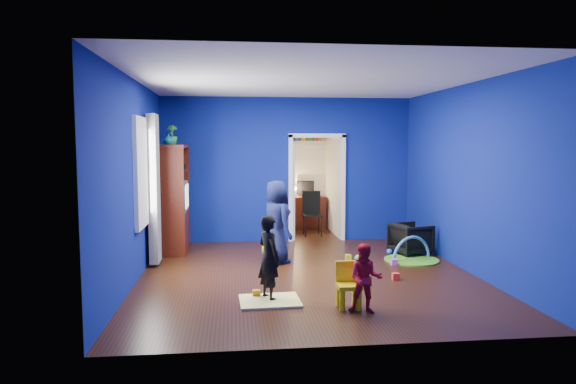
{
  "coord_description": "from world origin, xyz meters",
  "views": [
    {
      "loc": [
        -1.12,
        -7.52,
        1.98
      ],
      "look_at": [
        -0.25,
        0.4,
        1.23
      ],
      "focal_mm": 32.0,
      "sensor_mm": 36.0,
      "label": 1
    }
  ],
  "objects": [
    {
      "name": "kid_chair",
      "position": [
        0.27,
        -1.6,
        0.25
      ],
      "size": [
        0.29,
        0.29,
        0.5
      ],
      "primitive_type": "cube",
      "rotation": [
        0.0,
        0.0,
        -0.02
      ],
      "color": "yellow",
      "rests_on": "floor"
    },
    {
      "name": "doorway",
      "position": [
        0.6,
        2.75,
        1.05
      ],
      "size": [
        1.16,
        0.1,
        2.1
      ],
      "primitive_type": "cube",
      "color": "white",
      "rests_on": "floor"
    },
    {
      "name": "wall_right",
      "position": [
        2.5,
        0.0,
        1.45
      ],
      "size": [
        0.02,
        5.5,
        2.9
      ],
      "primitive_type": "cube",
      "color": "navy",
      "rests_on": "floor"
    },
    {
      "name": "toy_4",
      "position": [
        1.5,
        0.46,
        0.05
      ],
      "size": [
        0.1,
        0.08,
        0.1
      ],
      "primitive_type": "cube",
      "color": "#DB54E0",
      "rests_on": "floor"
    },
    {
      "name": "toy_arch",
      "position": [
        1.9,
        0.75,
        0.02
      ],
      "size": [
        0.78,
        0.35,
        0.82
      ],
      "primitive_type": "torus",
      "rotation": [
        1.57,
        0.0,
        0.38
      ],
      "color": "#3F8CD8",
      "rests_on": "floor"
    },
    {
      "name": "desk_monitor",
      "position": [
        0.6,
        4.38,
        0.95
      ],
      "size": [
        0.4,
        0.05,
        0.32
      ],
      "primitive_type": "cube",
      "color": "black",
      "rests_on": "study_desk"
    },
    {
      "name": "book_shelf",
      "position": [
        0.6,
        4.37,
        2.02
      ],
      "size": [
        0.88,
        0.24,
        0.04
      ],
      "primitive_type": "cube",
      "color": "white",
      "rests_on": "study_desk"
    },
    {
      "name": "wall_left",
      "position": [
        -2.5,
        0.0,
        1.45
      ],
      "size": [
        0.02,
        5.5,
        2.9
      ],
      "primitive_type": "cube",
      "color": "navy",
      "rests_on": "floor"
    },
    {
      "name": "play_mat",
      "position": [
        1.9,
        0.75,
        0.01
      ],
      "size": [
        0.92,
        0.92,
        0.02
      ],
      "primitive_type": "cylinder",
      "color": "#439722",
      "rests_on": "floor"
    },
    {
      "name": "yellow_blanket",
      "position": [
        -0.66,
        -1.27,
        0.01
      ],
      "size": [
        0.77,
        0.63,
        0.03
      ],
      "primitive_type": "cube",
      "rotation": [
        0.0,
        0.0,
        0.04
      ],
      "color": "#F2E07A",
      "rests_on": "floor"
    },
    {
      "name": "toy_1",
      "position": [
        1.67,
        1.25,
        0.06
      ],
      "size": [
        0.11,
        0.11,
        0.11
      ],
      "primitive_type": "sphere",
      "color": "blue",
      "rests_on": "floor"
    },
    {
      "name": "alcove",
      "position": [
        0.6,
        3.62,
        1.25
      ],
      "size": [
        1.0,
        1.75,
        2.5
      ],
      "primitive_type": null,
      "color": "silver",
      "rests_on": "floor"
    },
    {
      "name": "toddler_red",
      "position": [
        0.42,
        -1.8,
        0.41
      ],
      "size": [
        0.47,
        0.41,
        0.82
      ],
      "primitive_type": "imported",
      "rotation": [
        0.0,
        0.0,
        -0.27
      ],
      "color": "red",
      "rests_on": "floor"
    },
    {
      "name": "ceiling",
      "position": [
        0.0,
        0.0,
        2.9
      ],
      "size": [
        5.0,
        5.5,
        0.01
      ],
      "primitive_type": "cube",
      "color": "white",
      "rests_on": "wall_back"
    },
    {
      "name": "desk_lamp",
      "position": [
        0.32,
        4.32,
        0.93
      ],
      "size": [
        0.14,
        0.14,
        0.14
      ],
      "primitive_type": "sphere",
      "color": "#FFD88C",
      "rests_on": "study_desk"
    },
    {
      "name": "study_desk",
      "position": [
        0.6,
        4.26,
        0.38
      ],
      "size": [
        0.88,
        0.44,
        0.75
      ],
      "primitive_type": "cube",
      "color": "#3D140A",
      "rests_on": "floor"
    },
    {
      "name": "vase",
      "position": [
        -2.22,
        1.66,
        2.05
      ],
      "size": [
        0.21,
        0.21,
        0.19
      ],
      "primitive_type": "imported",
      "rotation": [
        0.0,
        0.0,
        -0.18
      ],
      "color": "#0C5165",
      "rests_on": "tv_armoire"
    },
    {
      "name": "tv_armoire",
      "position": [
        -2.22,
        1.96,
        0.98
      ],
      "size": [
        0.58,
        1.14,
        1.96
      ],
      "primitive_type": "cube",
      "color": "#391609",
      "rests_on": "floor"
    },
    {
      "name": "hopper_ball",
      "position": [
        -0.44,
        1.12,
        0.18
      ],
      "size": [
        0.37,
        0.37,
        0.37
      ],
      "primitive_type": "sphere",
      "color": "yellow",
      "rests_on": "floor"
    },
    {
      "name": "curtain",
      "position": [
        -2.37,
        0.9,
        1.25
      ],
      "size": [
        0.14,
        0.42,
        2.4
      ],
      "primitive_type": "cube",
      "color": "slate",
      "rests_on": "floor"
    },
    {
      "name": "toy_3",
      "position": [
        0.99,
        0.82,
        0.06
      ],
      "size": [
        0.11,
        0.11,
        0.11
      ],
      "primitive_type": "sphere",
      "color": "#34B85D",
      "rests_on": "floor"
    },
    {
      "name": "crt_tv",
      "position": [
        -2.18,
        1.96,
        1.02
      ],
      "size": [
        0.46,
        0.7,
        0.54
      ],
      "primitive_type": "cube",
      "color": "silver",
      "rests_on": "tv_armoire"
    },
    {
      "name": "toy_0",
      "position": [
        1.24,
        -0.42,
        0.05
      ],
      "size": [
        0.1,
        0.08,
        0.1
      ],
      "primitive_type": "cube",
      "color": "#FC332A",
      "rests_on": "floor"
    },
    {
      "name": "floor",
      "position": [
        0.0,
        0.0,
        0.0
      ],
      "size": [
        5.0,
        5.5,
        0.01
      ],
      "primitive_type": "cube",
      "color": "black",
      "rests_on": "ground"
    },
    {
      "name": "folding_chair",
      "position": [
        0.6,
        3.3,
        0.46
      ],
      "size": [
        0.4,
        0.4,
        0.92
      ],
      "primitive_type": "cube",
      "color": "black",
      "rests_on": "floor"
    },
    {
      "name": "potted_plant",
      "position": [
        -2.22,
        2.18,
        2.14
      ],
      "size": [
        0.24,
        0.24,
        0.37
      ],
      "primitive_type": "imported",
      "rotation": [
        0.0,
        0.0,
        0.22
      ],
      "color": "green",
      "rests_on": "tv_armoire"
    },
    {
      "name": "toy_2",
      "position": [
        -0.82,
        -1.07,
        0.05
      ],
      "size": [
        0.1,
        0.08,
        0.1
      ],
      "primitive_type": "cube",
      "color": "orange",
      "rests_on": "floor"
    },
    {
      "name": "armchair",
      "position": [
        2.05,
        1.23,
        0.28
      ],
      "size": [
        0.77,
        0.76,
        0.56
      ],
      "primitive_type": "imported",
      "rotation": [
        0.0,
        0.0,
        1.88
      ],
      "color": "black",
      "rests_on": "floor"
    },
    {
      "name": "wall_front",
      "position": [
        0.0,
        -2.75,
        1.45
      ],
      "size": [
        5.0,
        0.02,
        2.9
      ],
      "primitive_type": "cube",
      "color": "navy",
      "rests_on": "floor"
    },
    {
      "name": "child_black",
      "position": [
        -0.66,
        -1.17,
        0.54
      ],
      "size": [
        0.41,
        0.47,
        1.09
      ],
      "primitive_type": "imported",
      "rotation": [
        0.0,
        0.0,
        2.04
      ],
      "color": "black",
      "rests_on": "floor"
    },
    {
      "name": "child_navy",
      "position": [
        -0.39,
        0.87,
        0.69
      ],
      "size": [
        0.68,
        0.79,
        1.38
      ],
      "primitive_type": "imported",
      "rotation": [
        0.0,
        0.0,
        2.01
      ],
      "color": "#10183C",
      "rests_on": "floor"
    },
    {
      "name": "window_left",
      "position": [
        -2.48,
        0.35,
        1.55
      ],
      "size": [
        0.03,
        0.95,
        1.55
      ],
      "primitive_type": "cube",
      "color": "white",
      "rests_on": "wall_left"
    },
    {
      "name": "wall_back",
      "position": [
        0.0,
        2.75,
        1.45
      ],
      "size": [
        5.0,
        0.02,
        2.9
      ],
      "primitive_type": "cube",
      "color": "navy",
      "rests_on": "floor"
    },
    {
      "name": "toy_5",
      "position": [
        0.83,
        0.88,
        0.05
      ],
      "size": [
        0.1,
        0.08,
        0.1
      ],
      "primitive_type": "cube",
      "color": "yellow",
      "rests_on": "floor"
    }
  ]
}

